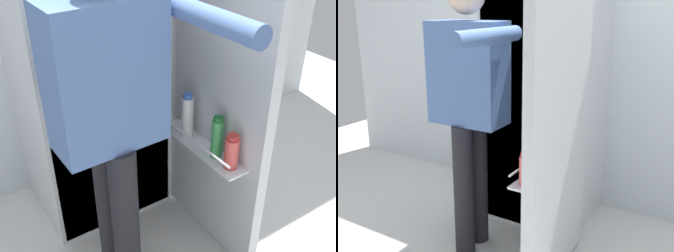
{
  "view_description": "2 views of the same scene",
  "coord_description": "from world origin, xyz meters",
  "views": [
    {
      "loc": [
        -0.74,
        -1.37,
        1.72
      ],
      "look_at": [
        0.09,
        -0.12,
        0.8
      ],
      "focal_mm": 43.91,
      "sensor_mm": 36.0,
      "label": 1
    },
    {
      "loc": [
        1.18,
        -1.95,
        1.47
      ],
      "look_at": [
        0.07,
        -0.1,
        0.83
      ],
      "focal_mm": 43.79,
      "sensor_mm": 36.0,
      "label": 2
    }
  ],
  "objects": [
    {
      "name": "ground_plane",
      "position": [
        0.0,
        0.0,
        0.0
      ],
      "size": [
        6.15,
        6.15,
        0.0
      ],
      "primitive_type": "plane",
      "color": "silver"
    },
    {
      "name": "refrigerator",
      "position": [
        0.03,
        0.49,
        0.85
      ],
      "size": [
        0.76,
        1.27,
        1.7
      ],
      "color": "silver",
      "rests_on": "ground_plane"
    },
    {
      "name": "person",
      "position": [
        -0.17,
        -0.1,
        0.97
      ],
      "size": [
        0.54,
        0.73,
        1.62
      ],
      "color": "black",
      "rests_on": "ground_plane"
    }
  ]
}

